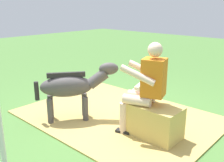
{
  "coord_description": "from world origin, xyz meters",
  "views": [
    {
      "loc": [
        -2.7,
        2.97,
        1.84
      ],
      "look_at": [
        0.25,
        -0.26,
        0.55
      ],
      "focal_mm": 41.61,
      "sensor_mm": 36.0,
      "label": 1
    }
  ],
  "objects_px": {
    "pony_standing": "(72,86)",
    "pony_lying": "(139,96)",
    "person_seated": "(145,85)",
    "hay_bale": "(155,122)"
  },
  "relations": [
    {
      "from": "hay_bale",
      "to": "person_seated",
      "type": "relative_size",
      "value": 0.53
    },
    {
      "from": "person_seated",
      "to": "pony_standing",
      "type": "distance_m",
      "value": 1.23
    },
    {
      "from": "hay_bale",
      "to": "pony_standing",
      "type": "height_order",
      "value": "pony_standing"
    },
    {
      "from": "pony_lying",
      "to": "pony_standing",
      "type": "bearing_deg",
      "value": 71.44
    },
    {
      "from": "hay_bale",
      "to": "pony_lying",
      "type": "xyz_separation_m",
      "value": [
        0.91,
        -0.85,
        -0.06
      ]
    },
    {
      "from": "person_seated",
      "to": "pony_lying",
      "type": "height_order",
      "value": "person_seated"
    },
    {
      "from": "pony_standing",
      "to": "pony_lying",
      "type": "relative_size",
      "value": 0.85
    },
    {
      "from": "person_seated",
      "to": "pony_standing",
      "type": "xyz_separation_m",
      "value": [
        1.17,
        0.36,
        -0.18
      ]
    },
    {
      "from": "hay_bale",
      "to": "pony_standing",
      "type": "bearing_deg",
      "value": 16.58
    },
    {
      "from": "hay_bale",
      "to": "pony_lying",
      "type": "height_order",
      "value": "hay_bale"
    }
  ]
}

